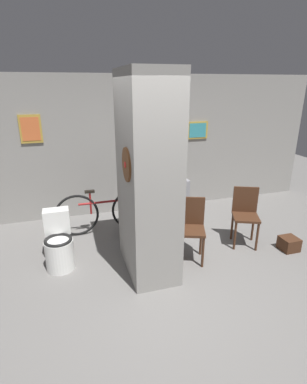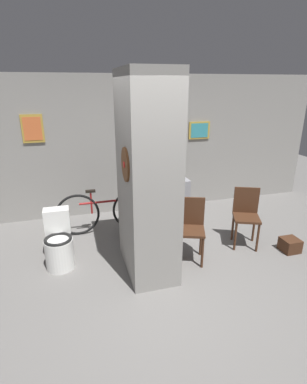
# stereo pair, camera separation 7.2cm
# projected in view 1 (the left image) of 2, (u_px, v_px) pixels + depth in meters

# --- Properties ---
(ground_plane) EXTENTS (14.00, 14.00, 0.00)m
(ground_plane) POSITION_uv_depth(u_px,v_px,m) (168.00, 288.00, 3.77)
(ground_plane) COLOR slate
(wall_back) EXTENTS (8.00, 0.09, 2.60)m
(wall_back) POSITION_uv_depth(u_px,v_px,m) (123.00, 146.00, 5.69)
(wall_back) COLOR gray
(wall_back) RESTS_ON ground_plane
(pillar_center) EXTENTS (0.63, 1.10, 2.60)m
(pillar_center) POSITION_uv_depth(u_px,v_px,m) (147.00, 178.00, 3.79)
(pillar_center) COLOR gray
(pillar_center) RESTS_ON ground_plane
(counter_shelf) EXTENTS (1.13, 0.44, 0.91)m
(counter_shelf) POSITION_uv_depth(u_px,v_px,m) (154.00, 205.00, 5.14)
(counter_shelf) COLOR gray
(counter_shelf) RESTS_ON ground_plane
(toilet) EXTENTS (0.39, 0.55, 0.78)m
(toilet) POSITION_uv_depth(u_px,v_px,m) (59.00, 245.00, 4.13)
(toilet) COLOR white
(toilet) RESTS_ON ground_plane
(chair_near_pillar) EXTENTS (0.49, 0.49, 0.91)m
(chair_near_pillar) POSITION_uv_depth(u_px,v_px,m) (191.00, 226.00, 4.26)
(chair_near_pillar) COLOR #422616
(chair_near_pillar) RESTS_ON ground_plane
(chair_by_doorway) EXTENTS (0.50, 0.50, 0.91)m
(chair_by_doorway) POSITION_uv_depth(u_px,v_px,m) (245.00, 213.00, 4.68)
(chair_by_doorway) COLOR #422616
(chair_by_doorway) RESTS_ON ground_plane
(bicycle) EXTENTS (1.67, 0.42, 0.78)m
(bicycle) POSITION_uv_depth(u_px,v_px,m) (105.00, 211.00, 5.09)
(bicycle) COLOR black
(bicycle) RESTS_ON ground_plane
(bottle_tall) EXTENTS (0.08, 0.08, 0.29)m
(bottle_tall) POSITION_uv_depth(u_px,v_px,m) (157.00, 175.00, 4.92)
(bottle_tall) COLOR olive
(bottle_tall) RESTS_ON counter_shelf
(bottle_short) EXTENTS (0.08, 0.08, 0.23)m
(bottle_short) POSITION_uv_depth(u_px,v_px,m) (164.00, 176.00, 4.93)
(bottle_short) COLOR silver
(bottle_short) RESTS_ON counter_shelf
(floor_crate) EXTENTS (0.26, 0.26, 0.20)m
(floor_crate) POSITION_uv_depth(u_px,v_px,m) (289.00, 244.00, 4.61)
(floor_crate) COLOR #422616
(floor_crate) RESTS_ON ground_plane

